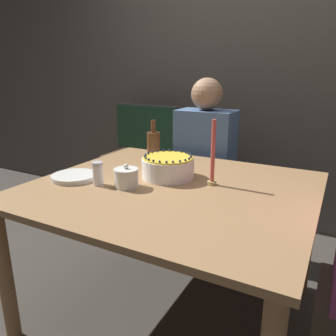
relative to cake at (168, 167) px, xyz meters
The scene contains 12 objects.
ground_plane 0.81m from the cake, 53.30° to the right, with size 12.00×12.00×0.00m, color #3D3833.
wall_behind 1.40m from the cake, 86.67° to the left, with size 8.00×0.05×2.60m.
dining_table 0.20m from the cake, 53.30° to the right, with size 1.33×1.18×0.74m.
cake is the anchor object (origin of this frame).
sugar_bowl 0.25m from the cake, 115.03° to the right, with size 0.12×0.12×0.12m.
sugar_shaker 0.36m from the cake, 132.95° to the right, with size 0.05×0.05×0.12m.
plate_stack 0.49m from the cake, 149.08° to the right, with size 0.23×0.23×0.02m.
candle 0.26m from the cake, ahead, with size 0.05×0.05×0.32m.
bottle 0.30m from the cake, 135.43° to the left, with size 0.08×0.08×0.26m.
person_man_blue_shirt 0.74m from the cake, 95.70° to the left, with size 0.40×0.34×1.24m.
side_cabinet 1.35m from the cake, 127.21° to the left, with size 0.67×0.52×0.55m.
tv_monitor 1.25m from the cake, 127.13° to the left, with size 0.62×0.10×0.44m.
Camera 1 is at (0.70, -1.34, 1.27)m, focal length 35.00 mm.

